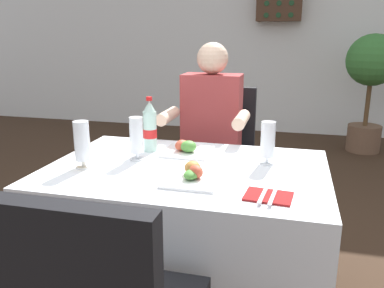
{
  "coord_description": "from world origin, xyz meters",
  "views": [
    {
      "loc": [
        0.56,
        -1.57,
        1.3
      ],
      "look_at": [
        0.11,
        0.15,
        0.81
      ],
      "focal_mm": 37.09,
      "sensor_mm": 36.0,
      "label": 1
    }
  ],
  "objects_px": {
    "napkin_cutlery_set": "(268,196)",
    "potted_plant_corner": "(371,75)",
    "beer_glass_left": "(268,141)",
    "beer_glass_right": "(136,137)",
    "seated_diner_far": "(210,133)",
    "wall_bottle_rack": "(279,4)",
    "plate_far_diner": "(186,149)",
    "plate_near_camera": "(193,175)",
    "chair_far_diner_seat": "(219,153)",
    "main_dining_table": "(187,201)",
    "cola_bottle_primary": "(150,128)",
    "beer_glass_middle": "(82,143)"
  },
  "relations": [
    {
      "from": "plate_near_camera",
      "to": "napkin_cutlery_set",
      "type": "bearing_deg",
      "value": -17.9
    },
    {
      "from": "plate_far_diner",
      "to": "beer_glass_middle",
      "type": "distance_m",
      "value": 0.51
    },
    {
      "from": "seated_diner_far",
      "to": "beer_glass_left",
      "type": "xyz_separation_m",
      "value": [
        0.39,
        -0.57,
        0.12
      ]
    },
    {
      "from": "plate_far_diner",
      "to": "cola_bottle_primary",
      "type": "relative_size",
      "value": 0.84
    },
    {
      "from": "napkin_cutlery_set",
      "to": "potted_plant_corner",
      "type": "relative_size",
      "value": 0.15
    },
    {
      "from": "potted_plant_corner",
      "to": "wall_bottle_rack",
      "type": "height_order",
      "value": "wall_bottle_rack"
    },
    {
      "from": "napkin_cutlery_set",
      "to": "beer_glass_right",
      "type": "bearing_deg",
      "value": 154.49
    },
    {
      "from": "plate_far_diner",
      "to": "wall_bottle_rack",
      "type": "distance_m",
      "value": 3.67
    },
    {
      "from": "main_dining_table",
      "to": "cola_bottle_primary",
      "type": "bearing_deg",
      "value": 140.47
    },
    {
      "from": "plate_near_camera",
      "to": "beer_glass_right",
      "type": "relative_size",
      "value": 1.08
    },
    {
      "from": "beer_glass_left",
      "to": "cola_bottle_primary",
      "type": "relative_size",
      "value": 0.71
    },
    {
      "from": "plate_far_diner",
      "to": "beer_glass_right",
      "type": "xyz_separation_m",
      "value": [
        -0.2,
        -0.16,
        0.09
      ]
    },
    {
      "from": "seated_diner_far",
      "to": "beer_glass_left",
      "type": "height_order",
      "value": "seated_diner_far"
    },
    {
      "from": "napkin_cutlery_set",
      "to": "main_dining_table",
      "type": "bearing_deg",
      "value": 145.81
    },
    {
      "from": "seated_diner_far",
      "to": "plate_near_camera",
      "type": "height_order",
      "value": "seated_diner_far"
    },
    {
      "from": "napkin_cutlery_set",
      "to": "potted_plant_corner",
      "type": "bearing_deg",
      "value": 75.53
    },
    {
      "from": "main_dining_table",
      "to": "potted_plant_corner",
      "type": "distance_m",
      "value": 3.4
    },
    {
      "from": "potted_plant_corner",
      "to": "beer_glass_right",
      "type": "bearing_deg",
      "value": -116.02
    },
    {
      "from": "beer_glass_middle",
      "to": "plate_far_diner",
      "type": "bearing_deg",
      "value": 40.33
    },
    {
      "from": "napkin_cutlery_set",
      "to": "cola_bottle_primary",
      "type": "bearing_deg",
      "value": 143.63
    },
    {
      "from": "plate_far_diner",
      "to": "napkin_cutlery_set",
      "type": "distance_m",
      "value": 0.64
    },
    {
      "from": "chair_far_diner_seat",
      "to": "plate_near_camera",
      "type": "xyz_separation_m",
      "value": [
        0.07,
        -0.98,
        0.2
      ]
    },
    {
      "from": "plate_near_camera",
      "to": "plate_far_diner",
      "type": "distance_m",
      "value": 0.38
    },
    {
      "from": "wall_bottle_rack",
      "to": "potted_plant_corner",
      "type": "bearing_deg",
      "value": -29.5
    },
    {
      "from": "main_dining_table",
      "to": "beer_glass_left",
      "type": "xyz_separation_m",
      "value": [
        0.35,
        0.13,
        0.27
      ]
    },
    {
      "from": "beer_glass_right",
      "to": "seated_diner_far",
      "type": "bearing_deg",
      "value": 72.29
    },
    {
      "from": "main_dining_table",
      "to": "seated_diner_far",
      "type": "bearing_deg",
      "value": 93.47
    },
    {
      "from": "main_dining_table",
      "to": "plate_far_diner",
      "type": "bearing_deg",
      "value": 105.2
    },
    {
      "from": "plate_far_diner",
      "to": "napkin_cutlery_set",
      "type": "bearing_deg",
      "value": -46.72
    },
    {
      "from": "beer_glass_right",
      "to": "plate_far_diner",
      "type": "bearing_deg",
      "value": 38.75
    },
    {
      "from": "seated_diner_far",
      "to": "beer_glass_middle",
      "type": "relative_size",
      "value": 5.95
    },
    {
      "from": "beer_glass_right",
      "to": "napkin_cutlery_set",
      "type": "xyz_separation_m",
      "value": [
        0.64,
        -0.3,
        -0.11
      ]
    },
    {
      "from": "plate_far_diner",
      "to": "wall_bottle_rack",
      "type": "bearing_deg",
      "value": 85.94
    },
    {
      "from": "beer_glass_left",
      "to": "potted_plant_corner",
      "type": "distance_m",
      "value": 3.15
    },
    {
      "from": "beer_glass_middle",
      "to": "napkin_cutlery_set",
      "type": "bearing_deg",
      "value": -9.33
    },
    {
      "from": "chair_far_diner_seat",
      "to": "potted_plant_corner",
      "type": "bearing_deg",
      "value": 61.6
    },
    {
      "from": "cola_bottle_primary",
      "to": "plate_far_diner",
      "type": "bearing_deg",
      "value": 0.6
    },
    {
      "from": "seated_diner_far",
      "to": "beer_glass_right",
      "type": "relative_size",
      "value": 6.13
    },
    {
      "from": "main_dining_table",
      "to": "beer_glass_middle",
      "type": "distance_m",
      "value": 0.54
    },
    {
      "from": "plate_near_camera",
      "to": "wall_bottle_rack",
      "type": "height_order",
      "value": "wall_bottle_rack"
    },
    {
      "from": "chair_far_diner_seat",
      "to": "beer_glass_middle",
      "type": "distance_m",
      "value": 1.08
    },
    {
      "from": "chair_far_diner_seat",
      "to": "plate_near_camera",
      "type": "height_order",
      "value": "chair_far_diner_seat"
    },
    {
      "from": "plate_near_camera",
      "to": "plate_far_diner",
      "type": "height_order",
      "value": "plate_far_diner"
    },
    {
      "from": "seated_diner_far",
      "to": "cola_bottle_primary",
      "type": "distance_m",
      "value": 0.56
    },
    {
      "from": "beer_glass_left",
      "to": "plate_near_camera",
      "type": "bearing_deg",
      "value": -133.42
    },
    {
      "from": "main_dining_table",
      "to": "chair_far_diner_seat",
      "type": "distance_m",
      "value": 0.82
    },
    {
      "from": "main_dining_table",
      "to": "wall_bottle_rack",
      "type": "height_order",
      "value": "wall_bottle_rack"
    },
    {
      "from": "wall_bottle_rack",
      "to": "beer_glass_middle",
      "type": "bearing_deg",
      "value": -99.36
    },
    {
      "from": "cola_bottle_primary",
      "to": "wall_bottle_rack",
      "type": "relative_size",
      "value": 0.5
    },
    {
      "from": "cola_bottle_primary",
      "to": "main_dining_table",
      "type": "bearing_deg",
      "value": -39.53
    }
  ]
}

